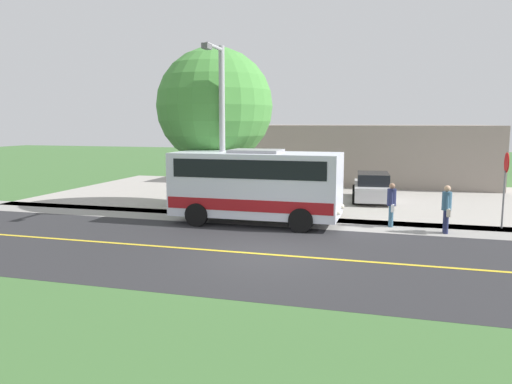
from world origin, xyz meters
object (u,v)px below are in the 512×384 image
at_px(shuttle_bus_front, 256,183).
at_px(parked_car_near, 373,187).
at_px(street_light_pole, 221,124).
at_px(pedestrian_with_bags, 447,208).
at_px(commercial_building, 353,152).
at_px(stop_sign, 505,177).
at_px(pedestrian_waiting, 392,203).
at_px(tree_curbside, 215,106).

relative_size(shuttle_bus_front, parked_car_near, 1.48).
bearing_deg(shuttle_bus_front, street_light_pole, -100.41).
bearing_deg(pedestrian_with_bags, commercial_building, -164.07).
relative_size(shuttle_bus_front, street_light_pole, 0.96).
xyz_separation_m(stop_sign, parked_car_near, (-5.54, -5.07, -1.28)).
xyz_separation_m(pedestrian_with_bags, pedestrian_waiting, (-0.67, -1.92, -0.04)).
distance_m(parked_car_near, commercial_building, 10.01).
xyz_separation_m(shuttle_bus_front, pedestrian_with_bags, (-0.06, 7.12, -0.67)).
distance_m(shuttle_bus_front, street_light_pole, 2.79).
xyz_separation_m(pedestrian_waiting, parked_car_near, (-6.35, -1.00, -0.22)).
distance_m(pedestrian_waiting, tree_curbside, 9.08).
bearing_deg(tree_curbside, stop_sign, 83.84).
height_order(pedestrian_waiting, tree_curbside, tree_curbside).
height_order(shuttle_bus_front, tree_curbside, tree_curbside).
xyz_separation_m(parked_car_near, tree_curbside, (4.24, -6.97, 4.03)).
relative_size(pedestrian_with_bags, pedestrian_waiting, 1.04).
bearing_deg(stop_sign, tree_curbside, -96.16).
bearing_deg(shuttle_bus_front, parked_car_near, 149.31).
bearing_deg(shuttle_bus_front, pedestrian_with_bags, 90.44).
bearing_deg(parked_car_near, commercial_building, -169.18).
distance_m(pedestrian_waiting, street_light_pole, 7.41).
bearing_deg(tree_curbside, commercial_building, 159.97).
bearing_deg(shuttle_bus_front, stop_sign, 99.36).
bearing_deg(tree_curbside, street_light_pole, 25.39).
xyz_separation_m(shuttle_bus_front, commercial_building, (-16.83, 2.33, 0.29)).
relative_size(street_light_pole, tree_curbside, 0.95).
height_order(shuttle_bus_front, street_light_pole, street_light_pole).
bearing_deg(tree_curbside, pedestrian_waiting, 75.19).
height_order(pedestrian_waiting, parked_car_near, pedestrian_waiting).
bearing_deg(stop_sign, pedestrian_with_bags, -55.59).
bearing_deg(pedestrian_waiting, stop_sign, 101.20).
distance_m(shuttle_bus_front, parked_car_near, 8.27).
xyz_separation_m(shuttle_bus_front, stop_sign, (-1.53, 9.26, 0.35)).
bearing_deg(parked_car_near, shuttle_bus_front, -30.69).
height_order(parked_car_near, commercial_building, commercial_building).
bearing_deg(parked_car_near, street_light_pole, -40.36).
relative_size(street_light_pole, commercial_building, 0.39).
distance_m(street_light_pole, tree_curbside, 2.93).
height_order(pedestrian_waiting, street_light_pole, street_light_pole).
height_order(stop_sign, parked_car_near, stop_sign).
relative_size(parked_car_near, tree_curbside, 0.61).
relative_size(shuttle_bus_front, stop_sign, 2.33).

